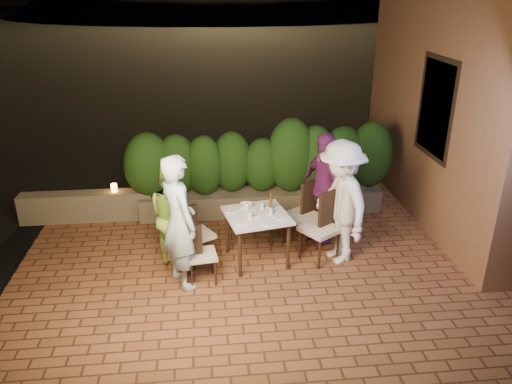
{
  "coord_description": "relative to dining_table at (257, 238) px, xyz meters",
  "views": [
    {
      "loc": [
        -0.75,
        -5.7,
        3.8
      ],
      "look_at": [
        -0.06,
        0.74,
        1.05
      ],
      "focal_mm": 35.0,
      "sensor_mm": 36.0,
      "label": 1
    }
  ],
  "objects": [
    {
      "name": "plate_se",
      "position": [
        0.25,
        0.27,
        0.38
      ],
      "size": [
        0.23,
        0.23,
        0.01
      ],
      "primitive_type": "cylinder",
      "color": "white",
      "rests_on": "dining_table"
    },
    {
      "name": "glass_sw",
      "position": [
        -0.13,
        0.16,
        0.43
      ],
      "size": [
        0.06,
        0.06,
        0.11
      ],
      "primitive_type": "cylinder",
      "color": "silver",
      "rests_on": "dining_table"
    },
    {
      "name": "chair_left_back",
      "position": [
        -0.86,
        0.06,
        0.08
      ],
      "size": [
        0.58,
        0.58,
        0.92
      ],
      "primitive_type": null,
      "rotation": [
        0.0,
        0.0,
        0.52
      ],
      "color": "black",
      "rests_on": "ground"
    },
    {
      "name": "window_frame",
      "position": [
        2.87,
        0.86,
        1.62
      ],
      "size": [
        0.06,
        1.15,
        1.55
      ],
      "primitive_type": "cube",
      "color": "black",
      "rests_on": "building_wall"
    },
    {
      "name": "building_wall",
      "position": [
        3.66,
        1.36,
        2.12
      ],
      "size": [
        1.6,
        5.0,
        5.0
      ],
      "primitive_type": "cube",
      "color": "brown",
      "rests_on": "ground"
    },
    {
      "name": "beer_bottle",
      "position": [
        0.21,
        0.1,
        0.51
      ],
      "size": [
        0.05,
        0.05,
        0.27
      ],
      "primitive_type": null,
      "color": "#4F330D",
      "rests_on": "dining_table"
    },
    {
      "name": "glass_ne",
      "position": [
        0.2,
        -0.03,
        0.42
      ],
      "size": [
        0.06,
        0.06,
        0.1
      ],
      "primitive_type": "cylinder",
      "color": "silver",
      "rests_on": "dining_table"
    },
    {
      "name": "window_pane",
      "position": [
        2.88,
        0.86,
        1.62
      ],
      "size": [
        0.08,
        1.0,
        1.4
      ],
      "primitive_type": "cube",
      "color": "black",
      "rests_on": "building_wall"
    },
    {
      "name": "plate_nw",
      "position": [
        -0.23,
        -0.24,
        0.38
      ],
      "size": [
        0.21,
        0.21,
        0.01
      ],
      "primitive_type": "cylinder",
      "color": "white",
      "rests_on": "dining_table"
    },
    {
      "name": "terrace_floor",
      "position": [
        0.06,
        -0.14,
        -0.45
      ],
      "size": [
        7.0,
        6.0,
        0.15
      ],
      "primitive_type": "cube",
      "color": "brown",
      "rests_on": "ground"
    },
    {
      "name": "diner_blue",
      "position": [
        -1.07,
        -0.48,
        0.54
      ],
      "size": [
        0.71,
        0.8,
        1.84
      ],
      "primitive_type": "imported",
      "rotation": [
        0.0,
        0.0,
        2.08
      ],
      "color": "silver",
      "rests_on": "ground"
    },
    {
      "name": "diner_purple",
      "position": [
        1.09,
        0.54,
        0.5
      ],
      "size": [
        0.73,
        1.11,
        1.76
      ],
      "primitive_type": "imported",
      "rotation": [
        0.0,
        0.0,
        -1.25
      ],
      "color": "#792870",
      "rests_on": "ground"
    },
    {
      "name": "diner_green",
      "position": [
        -1.18,
        0.06,
        0.38
      ],
      "size": [
        0.88,
        0.93,
        1.52
      ],
      "primitive_type": "imported",
      "rotation": [
        0.0,
        0.0,
        2.14
      ],
      "color": "#9AD041",
      "rests_on": "ground"
    },
    {
      "name": "glass_se",
      "position": [
        0.09,
        0.17,
        0.42
      ],
      "size": [
        0.06,
        0.06,
        0.1
      ],
      "primitive_type": "cylinder",
      "color": "silver",
      "rests_on": "dining_table"
    },
    {
      "name": "dining_table",
      "position": [
        0.0,
        0.0,
        0.0
      ],
      "size": [
        1.01,
        1.01,
        0.75
      ],
      "primitive_type": null,
      "rotation": [
        0.0,
        0.0,
        0.2
      ],
      "color": "white",
      "rests_on": "ground"
    },
    {
      "name": "glass_nw",
      "position": [
        -0.11,
        -0.15,
        0.43
      ],
      "size": [
        0.07,
        0.07,
        0.12
      ],
      "primitive_type": "cylinder",
      "color": "silver",
      "rests_on": "dining_table"
    },
    {
      "name": "chair_right_front",
      "position": [
        0.91,
        -0.05,
        0.14
      ],
      "size": [
        0.66,
        0.66,
        1.03
      ],
      "primitive_type": null,
      "rotation": [
        0.0,
        0.0,
        3.74
      ],
      "color": "black",
      "rests_on": "ground"
    },
    {
      "name": "plate_front",
      "position": [
        0.12,
        -0.31,
        0.38
      ],
      "size": [
        0.19,
        0.19,
        0.01
      ],
      "primitive_type": "cylinder",
      "color": "white",
      "rests_on": "dining_table"
    },
    {
      "name": "parapet",
      "position": [
        -2.74,
        1.66,
        -0.12
      ],
      "size": [
        2.2,
        0.3,
        0.5
      ],
      "primitive_type": "cube",
      "color": "brown",
      "rests_on": "ground"
    },
    {
      "name": "chair_left_front",
      "position": [
        -0.8,
        -0.45,
        0.05
      ],
      "size": [
        0.44,
        0.44,
        0.84
      ],
      "primitive_type": null,
      "rotation": [
        0.0,
        0.0,
        0.13
      ],
      "color": "black",
      "rests_on": "ground"
    },
    {
      "name": "plate_sw",
      "position": [
        -0.36,
        0.18,
        0.38
      ],
      "size": [
        0.24,
        0.24,
        0.01
      ],
      "primitive_type": "cylinder",
      "color": "white",
      "rests_on": "dining_table"
    },
    {
      "name": "hill",
      "position": [
        2.06,
        59.36,
        -4.38
      ],
      "size": [
        52.0,
        40.0,
        22.0
      ],
      "primitive_type": "ellipsoid",
      "color": "black",
      "rests_on": "ground"
    },
    {
      "name": "planter",
      "position": [
        0.26,
        1.66,
        -0.17
      ],
      "size": [
        4.2,
        0.55,
        0.4
      ],
      "primitive_type": "cube",
      "color": "brown",
      "rests_on": "ground"
    },
    {
      "name": "plate_ne",
      "position": [
        0.33,
        -0.12,
        0.38
      ],
      "size": [
        0.22,
        0.22,
        0.01
      ],
      "primitive_type": "cylinder",
      "color": "white",
      "rests_on": "dining_table"
    },
    {
      "name": "ground",
      "position": [
        0.06,
        -0.64,
        -0.4
      ],
      "size": [
        400.0,
        400.0,
        0.0
      ],
      "primitive_type": "plane",
      "color": "black",
      "rests_on": "ground"
    },
    {
      "name": "hedge",
      "position": [
        0.26,
        1.66,
        0.57
      ],
      "size": [
        4.0,
        0.7,
        1.1
      ],
      "primitive_type": null,
      "color": "#1A3A0F",
      "rests_on": "planter"
    },
    {
      "name": "bowl",
      "position": [
        -0.12,
        0.27,
        0.4
      ],
      "size": [
        0.23,
        0.23,
        0.05
      ],
      "primitive_type": "imported",
      "rotation": [
        0.0,
        0.0,
        -0.2
      ],
      "color": "white",
      "rests_on": "dining_table"
    },
    {
      "name": "chair_right_back",
      "position": [
        0.74,
        0.43,
        0.13
      ],
      "size": [
        0.65,
        0.65,
        1.01
      ],
      "primitive_type": null,
      "rotation": [
        0.0,
        0.0,
        3.73
      ],
      "color": "black",
      "rests_on": "ground"
    },
    {
      "name": "parapet_lamp",
      "position": [
        -2.25,
        1.66,
        0.2
      ],
      "size": [
        0.1,
        0.1,
        0.14
      ],
      "primitive_type": "cylinder",
      "color": "orange",
      "rests_on": "parapet"
    },
    {
      "name": "diner_white",
      "position": [
        1.18,
        -0.08,
        0.53
      ],
      "size": [
        0.94,
        1.31,
        1.82
      ],
      "primitive_type": "imported",
      "rotation": [
        0.0,
        0.0,
        -1.32
      ],
      "color": "white",
      "rests_on": "ground"
    },
    {
      "name": "plate_centre",
      "position": [
        -0.04,
        0.01,
        0.38
      ],
      "size": [
        0.25,
        0.25,
        0.01
      ],
      "primitive_type": "cylinder",
      "color": "white",
      "rests_on": "dining_table"
    }
  ]
}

